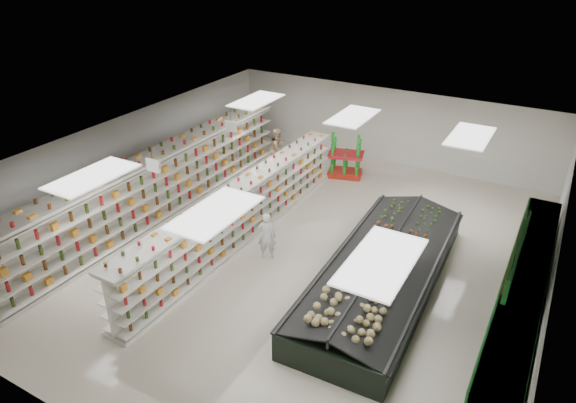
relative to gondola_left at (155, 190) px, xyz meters
The scene contains 16 objects.
floor 5.31m from the gondola_left, ahead, with size 16.00×16.00×0.00m, color beige.
ceiling 5.62m from the gondola_left, ahead, with size 14.00×16.00×0.02m, color white.
wall_back 10.14m from the gondola_left, 59.43° to the left, with size 14.00×0.02×3.20m, color white.
wall_front 8.94m from the gondola_left, 54.75° to the right, with size 14.00×0.02×3.20m, color white.
wall_left 2.05m from the gondola_left, 158.88° to the left, with size 0.02×16.00×3.20m, color white.
wall_right 12.18m from the gondola_left, ahead, with size 0.02×16.00×3.20m, color white.
produce_wall_case 11.71m from the gondola_left, ahead, with size 0.93×8.00×2.20m.
aisle_sign_near 2.51m from the gondola_left, 43.63° to the right, with size 0.52×0.06×0.75m.
aisle_sign_far 3.47m from the gondola_left, 63.61° to the left, with size 0.52×0.06×0.75m.
hortifruti_banner 11.53m from the gondola_left, ahead, with size 0.12×3.20×0.95m.
gondola_left is the anchor object (origin of this frame).
gondola_center 3.36m from the gondola_left, ahead, with size 0.92×11.04×1.91m.
produce_island 8.20m from the gondola_left, ahead, with size 3.08×7.91×1.17m.
soda_endcap 7.70m from the gondola_left, 56.44° to the left, with size 1.60×1.29×1.78m.
shopper_main 4.63m from the gondola_left, ahead, with size 0.56×0.37×1.53m, color white.
shopper_background 5.91m from the gondola_left, 75.44° to the left, with size 0.85×0.53×1.75m, color tan.
Camera 1 is at (6.51, -12.14, 8.81)m, focal length 32.00 mm.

